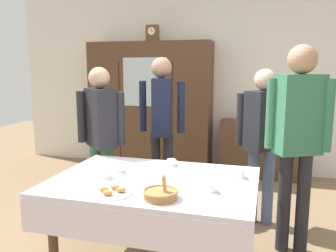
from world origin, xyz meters
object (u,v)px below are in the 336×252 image
(tea_cup_mid_left, at_px, (106,176))
(spoon_mid_right, at_px, (207,168))
(mantel_clock, at_px, (152,33))
(book_stack, at_px, (260,118))
(spoon_mid_left, at_px, (143,169))
(person_behind_table_right, at_px, (162,117))
(tea_cup_front_edge, at_px, (172,163))
(bookshelf_low, at_px, (258,149))
(person_by_cabinet, at_px, (298,129))
(spoon_front_edge, at_px, (99,167))
(person_behind_table_left, at_px, (101,129))
(tea_cup_mid_right, at_px, (240,175))
(person_beside_shelf, at_px, (263,132))
(bread_basket, at_px, (161,194))
(tea_cup_far_right, at_px, (211,189))
(dining_table, at_px, (152,192))
(pastry_plate, at_px, (112,192))
(wall_cabinet, at_px, (150,107))
(tea_cup_back_edge, at_px, (119,170))

(tea_cup_mid_left, distance_m, spoon_mid_right, 0.86)
(mantel_clock, bearing_deg, tea_cup_mid_left, -79.34)
(book_stack, bearing_deg, spoon_mid_left, -110.30)
(spoon_mid_left, height_order, person_behind_table_right, person_behind_table_right)
(book_stack, height_order, tea_cup_front_edge, book_stack)
(bookshelf_low, bearing_deg, person_by_cabinet, -80.53)
(spoon_front_edge, distance_m, person_by_cabinet, 1.70)
(person_behind_table_left, height_order, person_by_cabinet, person_by_cabinet)
(tea_cup_mid_right, relative_size, person_beside_shelf, 0.08)
(spoon_front_edge, bearing_deg, bread_basket, -36.56)
(person_by_cabinet, bearing_deg, bread_basket, -134.45)
(spoon_mid_left, bearing_deg, bread_basket, -60.06)
(mantel_clock, height_order, tea_cup_far_right, mantel_clock)
(person_behind_table_right, bearing_deg, person_by_cabinet, -25.29)
(dining_table, relative_size, pastry_plate, 5.56)
(person_beside_shelf, height_order, person_behind_table_right, person_behind_table_right)
(person_beside_shelf, bearing_deg, tea_cup_far_right, -104.71)
(person_behind_table_left, distance_m, person_by_cabinet, 1.87)
(wall_cabinet, xyz_separation_m, spoon_front_edge, (0.35, -2.39, -0.25))
(mantel_clock, xyz_separation_m, person_behind_table_right, (0.56, -1.37, -1.04))
(wall_cabinet, height_order, spoon_mid_right, wall_cabinet)
(person_behind_table_right, xyz_separation_m, person_behind_table_left, (-0.49, -0.49, -0.07))
(spoon_mid_left, xyz_separation_m, person_by_cabinet, (1.23, 0.33, 0.35))
(person_by_cabinet, bearing_deg, wall_cabinet, 134.36)
(tea_cup_mid_left, height_order, spoon_front_edge, tea_cup_mid_left)
(tea_cup_mid_left, bearing_deg, mantel_clock, 100.66)
(tea_cup_mid_left, relative_size, person_behind_table_right, 0.08)
(tea_cup_front_edge, distance_m, bread_basket, 0.76)
(dining_table, relative_size, tea_cup_mid_right, 11.98)
(book_stack, xyz_separation_m, tea_cup_front_edge, (-0.69, -2.23, -0.11))
(pastry_plate, bearing_deg, tea_cup_front_edge, 74.48)
(mantel_clock, distance_m, book_stack, 1.98)
(mantel_clock, distance_m, tea_cup_back_edge, 2.86)
(book_stack, bearing_deg, person_behind_table_left, -128.36)
(spoon_mid_left, bearing_deg, person_by_cabinet, 15.20)
(dining_table, distance_m, tea_cup_mid_left, 0.38)
(spoon_mid_left, xyz_separation_m, person_behind_table_right, (-0.14, 0.98, 0.30))
(tea_cup_front_edge, height_order, person_behind_table_right, person_behind_table_right)
(bookshelf_low, xyz_separation_m, book_stack, (-0.00, 0.00, 0.45))
(bread_basket, height_order, pastry_plate, bread_basket)
(bookshelf_low, bearing_deg, dining_table, -105.33)
(tea_cup_far_right, height_order, person_beside_shelf, person_beside_shelf)
(tea_cup_mid_right, relative_size, person_behind_table_left, 0.08)
(tea_cup_mid_right, bearing_deg, bookshelf_low, 88.00)
(person_beside_shelf, distance_m, person_by_cabinet, 0.58)
(mantel_clock, height_order, spoon_front_edge, mantel_clock)
(bookshelf_low, xyz_separation_m, tea_cup_mid_right, (-0.08, -2.41, 0.34))
(tea_cup_mid_right, xyz_separation_m, person_beside_shelf, (0.15, 0.84, 0.19))
(dining_table, bearing_deg, mantel_clock, 108.27)
(tea_cup_mid_right, bearing_deg, book_stack, 88.00)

